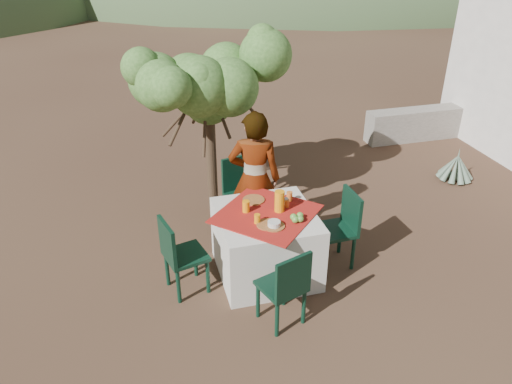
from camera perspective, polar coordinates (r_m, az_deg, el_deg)
The scene contains 21 objects.
ground at distance 5.49m, azimuth 6.67°, elevation -10.69°, with size 160.00×160.00×0.00m, color #372219.
table at distance 5.44m, azimuth 1.15°, elevation -5.89°, with size 1.30×1.30×0.76m.
chair_far at distance 6.20m, azimuth -1.60°, elevation 0.27°, with size 0.53×0.53×0.92m.
chair_near at distance 4.73m, azimuth 3.45°, elevation -10.63°, with size 0.50×0.50×0.85m.
chair_left at distance 5.17m, azimuth -8.83°, elevation -6.92°, with size 0.49×0.49×0.87m.
chair_right at distance 5.61m, azimuth 9.71°, elevation -3.75°, with size 0.43×0.43×0.89m.
person at distance 5.77m, azimuth -0.17°, elevation 1.49°, with size 0.60×0.40×1.65m, color #8C6651.
shrub_tree at distance 6.20m, azimuth -4.99°, elevation 11.55°, with size 1.77×1.74×2.09m.
agave at distance 8.08m, azimuth 21.89°, elevation 2.61°, with size 0.54×0.53×0.57m.
stone_wall at distance 9.57m, azimuth 19.80°, elevation 7.53°, with size 2.60×0.35×0.55m, color gray.
plate_far at distance 5.46m, azimuth -0.28°, elevation -0.90°, with size 0.24×0.24×0.01m, color brown.
plate_near at distance 5.03m, azimuth 1.31°, elevation -3.74°, with size 0.22×0.22×0.01m, color brown.
glass_far at distance 5.23m, azimuth -1.15°, elevation -1.65°, with size 0.08×0.08×0.13m, color orange.
glass_near at distance 5.04m, azimuth 0.13°, elevation -3.08°, with size 0.06×0.06×0.10m, color orange.
juice_pitcher at distance 5.22m, azimuth 2.70°, elevation -1.06°, with size 0.11×0.11×0.23m, color orange.
bowl_plate at distance 5.01m, azimuth 2.07°, elevation -3.92°, with size 0.22×0.22×0.01m, color brown.
white_bowl at distance 4.99m, azimuth 2.08°, elevation -3.62°, with size 0.13×0.13×0.05m, color silver.
jar_left at distance 5.33m, azimuth 3.54°, elevation -1.30°, with size 0.05×0.05×0.08m, color orange.
jar_right at distance 5.45m, azimuth 3.84°, elevation -0.49°, with size 0.07×0.07×0.10m, color orange.
napkin_holder at distance 5.34m, azimuth 3.28°, elevation -1.18°, with size 0.07×0.04×0.10m, color silver.
fruit_cluster at distance 5.10m, azimuth 4.74°, elevation -2.95°, with size 0.15×0.13×0.07m.
Camera 1 is at (-1.70, -3.90, 3.47)m, focal length 35.00 mm.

